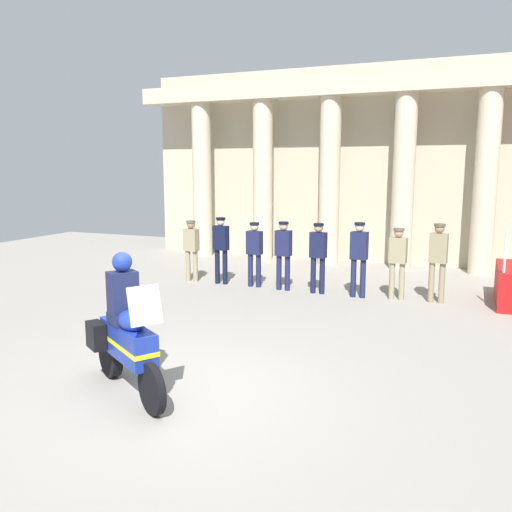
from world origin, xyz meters
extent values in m
plane|color=gray|center=(0.00, 0.00, 0.00)|extent=(28.00, 28.00, 0.00)
cube|color=#B6AB91|center=(0.61, 11.20, 3.07)|extent=(15.03, 0.30, 6.14)
cylinder|color=beige|center=(-4.92, 10.28, 2.55)|extent=(0.64, 0.64, 5.11)
cylinder|color=beige|center=(-2.71, 10.28, 2.55)|extent=(0.64, 0.64, 5.11)
cylinder|color=beige|center=(-0.50, 10.28, 2.55)|extent=(0.64, 0.64, 5.11)
cylinder|color=beige|center=(1.71, 10.28, 2.55)|extent=(0.64, 0.64, 5.11)
cylinder|color=beige|center=(3.92, 10.28, 2.55)|extent=(0.64, 0.64, 5.11)
cube|color=#BEB297|center=(0.61, 10.28, 5.36)|extent=(15.03, 0.84, 0.50)
cylinder|color=silver|center=(4.30, 5.98, 1.30)|extent=(0.05, 0.05, 0.90)
cylinder|color=gray|center=(-3.30, 6.34, 0.41)|extent=(0.13, 0.13, 0.82)
cylinder|color=gray|center=(-3.08, 6.34, 0.41)|extent=(0.13, 0.13, 0.82)
cube|color=gray|center=(-3.19, 6.34, 1.11)|extent=(0.40, 0.25, 0.58)
sphere|color=#997056|center=(-3.19, 6.34, 1.51)|extent=(0.21, 0.21, 0.21)
cylinder|color=brown|center=(-3.19, 6.34, 1.59)|extent=(0.24, 0.24, 0.06)
cylinder|color=black|center=(-2.43, 6.35, 0.45)|extent=(0.13, 0.13, 0.89)
cylinder|color=black|center=(-2.21, 6.35, 0.45)|extent=(0.13, 0.13, 0.89)
cube|color=black|center=(-2.32, 6.35, 1.20)|extent=(0.40, 0.25, 0.62)
sphere|color=beige|center=(-2.32, 6.35, 1.62)|extent=(0.21, 0.21, 0.21)
cylinder|color=black|center=(-2.32, 6.35, 1.70)|extent=(0.24, 0.24, 0.06)
cylinder|color=#191E42|center=(-1.50, 6.35, 0.42)|extent=(0.13, 0.13, 0.84)
cylinder|color=#191E42|center=(-1.28, 6.35, 0.42)|extent=(0.13, 0.13, 0.84)
cube|color=#191E42|center=(-1.39, 6.35, 1.13)|extent=(0.40, 0.25, 0.59)
sphere|color=beige|center=(-1.39, 6.35, 1.53)|extent=(0.21, 0.21, 0.21)
cylinder|color=black|center=(-1.39, 6.35, 1.61)|extent=(0.24, 0.24, 0.06)
cylinder|color=#191E42|center=(-0.70, 6.27, 0.43)|extent=(0.13, 0.13, 0.86)
cylinder|color=#191E42|center=(-0.48, 6.27, 0.43)|extent=(0.13, 0.13, 0.86)
cube|color=#191E42|center=(-0.59, 6.27, 1.17)|extent=(0.40, 0.25, 0.62)
sphere|color=tan|center=(-0.59, 6.27, 1.58)|extent=(0.21, 0.21, 0.21)
cylinder|color=black|center=(-0.59, 6.27, 1.66)|extent=(0.24, 0.24, 0.06)
cylinder|color=#141938|center=(0.18, 6.24, 0.44)|extent=(0.13, 0.13, 0.87)
cylinder|color=#141938|center=(0.40, 6.24, 0.44)|extent=(0.13, 0.13, 0.87)
cube|color=#141938|center=(0.29, 6.24, 1.17)|extent=(0.40, 0.25, 0.60)
sphere|color=tan|center=(0.29, 6.24, 1.58)|extent=(0.21, 0.21, 0.21)
cylinder|color=black|center=(0.29, 6.24, 1.66)|extent=(0.24, 0.24, 0.06)
cylinder|color=#191E42|center=(1.16, 6.21, 0.45)|extent=(0.13, 0.13, 0.90)
cylinder|color=#191E42|center=(1.38, 6.21, 0.45)|extent=(0.13, 0.13, 0.90)
cube|color=#191E42|center=(1.27, 6.21, 1.22)|extent=(0.40, 0.25, 0.64)
sphere|color=beige|center=(1.27, 6.21, 1.64)|extent=(0.21, 0.21, 0.21)
cylinder|color=black|center=(1.27, 6.21, 1.72)|extent=(0.24, 0.24, 0.06)
cylinder|color=gray|center=(2.02, 6.33, 0.43)|extent=(0.13, 0.13, 0.85)
cylinder|color=gray|center=(2.24, 6.33, 0.43)|extent=(0.13, 0.13, 0.85)
cube|color=gray|center=(2.13, 6.33, 1.14)|extent=(0.40, 0.25, 0.58)
sphere|color=tan|center=(2.13, 6.33, 1.54)|extent=(0.21, 0.21, 0.21)
cylinder|color=brown|center=(2.13, 6.33, 1.62)|extent=(0.24, 0.24, 0.06)
cylinder|color=#847A5B|center=(2.88, 6.38, 0.45)|extent=(0.13, 0.13, 0.91)
cylinder|color=#847A5B|center=(3.10, 6.38, 0.45)|extent=(0.13, 0.13, 0.91)
cube|color=#847A5B|center=(2.99, 6.38, 1.23)|extent=(0.40, 0.25, 0.66)
sphere|color=#997056|center=(2.99, 6.38, 1.67)|extent=(0.21, 0.21, 0.21)
cylinder|color=#4F4937|center=(2.99, 6.38, 1.75)|extent=(0.24, 0.24, 0.06)
cylinder|color=black|center=(0.14, -0.67, 0.32)|extent=(0.59, 0.43, 0.64)
cylinder|color=black|center=(-1.07, 0.12, 0.32)|extent=(0.61, 0.47, 0.64)
cube|color=navy|center=(-0.47, -0.28, 0.72)|extent=(1.21, 0.95, 0.44)
ellipsoid|color=navy|center=(-0.34, -0.36, 1.04)|extent=(0.61, 0.55, 0.26)
cube|color=yellow|center=(-0.47, -0.28, 0.70)|extent=(1.24, 0.96, 0.06)
cube|color=silver|center=(0.04, -0.61, 1.34)|extent=(0.35, 0.42, 0.47)
cube|color=black|center=(-0.74, 0.21, 0.72)|extent=(0.40, 0.35, 0.36)
cube|color=black|center=(-1.03, -0.22, 0.72)|extent=(0.40, 0.35, 0.36)
cube|color=#191E42|center=(-0.57, -0.21, 1.01)|extent=(0.52, 0.50, 0.14)
cube|color=#191E42|center=(-0.57, -0.21, 1.36)|extent=(0.41, 0.44, 0.56)
sphere|color=navy|center=(-0.55, -0.22, 1.77)|extent=(0.26, 0.26, 0.26)
camera|label=1|loc=(3.61, -5.84, 2.96)|focal=37.22mm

